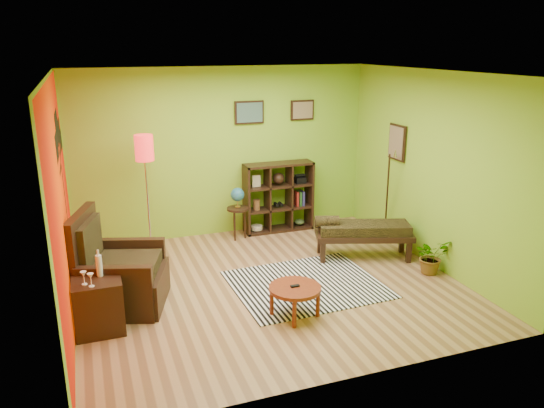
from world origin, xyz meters
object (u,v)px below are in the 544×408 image
object	(u,v)px
side_cabinet	(99,305)
potted_plant	(431,260)
cube_shelf	(279,197)
floor_lamp	(145,159)
coffee_table	(295,291)
globe_table	(238,200)
bench	(361,231)
armchair	(117,277)

from	to	relation	value
side_cabinet	potted_plant	distance (m)	4.50
side_cabinet	cube_shelf	bearing A→B (deg)	38.80
floor_lamp	cube_shelf	world-z (taller)	floor_lamp
coffee_table	potted_plant	distance (m)	2.35
floor_lamp	globe_table	xyz separation A→B (m)	(1.47, 0.27, -0.85)
floor_lamp	potted_plant	distance (m)	4.37
potted_plant	side_cabinet	bearing A→B (deg)	-179.19
coffee_table	bench	xyz separation A→B (m)	(1.63, 1.34, 0.10)
bench	globe_table	bearing A→B (deg)	136.92
cube_shelf	potted_plant	world-z (taller)	cube_shelf
globe_table	bench	world-z (taller)	globe_table
armchair	side_cabinet	size ratio (longest dim) A/B	1.32
floor_lamp	globe_table	bearing A→B (deg)	10.32
coffee_table	side_cabinet	xyz separation A→B (m)	(-2.21, 0.43, -0.01)
armchair	side_cabinet	distance (m)	0.63
coffee_table	armchair	size ratio (longest dim) A/B	0.50
side_cabinet	potted_plant	world-z (taller)	side_cabinet
globe_table	cube_shelf	xyz separation A→B (m)	(0.80, 0.17, -0.07)
coffee_table	floor_lamp	bearing A→B (deg)	118.65
globe_table	bench	distance (m)	2.10
potted_plant	floor_lamp	bearing A→B (deg)	151.28
floor_lamp	potted_plant	world-z (taller)	floor_lamp
coffee_table	cube_shelf	world-z (taller)	cube_shelf
floor_lamp	cube_shelf	xyz separation A→B (m)	(2.27, 0.44, -0.92)
floor_lamp	bench	world-z (taller)	floor_lamp
potted_plant	armchair	bearing A→B (deg)	173.03
armchair	potted_plant	xyz separation A→B (m)	(4.25, -0.52, -0.17)
armchair	globe_table	xyz separation A→B (m)	(2.07, 1.75, 0.30)
coffee_table	cube_shelf	size ratio (longest dim) A/B	0.52
side_cabinet	globe_table	bearing A→B (deg)	45.21
armchair	floor_lamp	xyz separation A→B (m)	(0.60, 1.48, 1.15)
floor_lamp	bench	bearing A→B (deg)	-21.13
globe_table	potted_plant	size ratio (longest dim) A/B	1.71
cube_shelf	potted_plant	bearing A→B (deg)	-60.40
armchair	globe_table	size ratio (longest dim) A/B	1.42
potted_plant	coffee_table	bearing A→B (deg)	-167.72
cube_shelf	potted_plant	distance (m)	2.83
cube_shelf	bench	xyz separation A→B (m)	(0.73, -1.60, -0.17)
globe_table	bench	xyz separation A→B (m)	(1.53, -1.43, -0.24)
globe_table	side_cabinet	bearing A→B (deg)	-134.79
armchair	side_cabinet	xyz separation A→B (m)	(-0.25, -0.58, -0.05)
side_cabinet	globe_table	distance (m)	3.31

